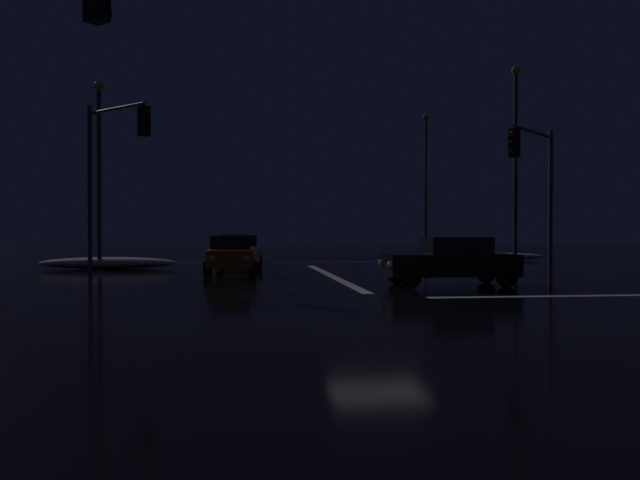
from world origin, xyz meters
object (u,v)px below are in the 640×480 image
(traffic_signal_ne, at_px, (536,172))
(streetlamp_right_near, at_px, (516,152))
(sedan_orange, at_px, (230,254))
(sedan_green, at_px, (233,247))
(sedan_silver, at_px, (240,251))
(streetlamp_right_far, at_px, (426,175))
(streetlamp_left_near, at_px, (99,161))
(traffic_signal_nw, at_px, (111,158))
(sedan_black_crossing, at_px, (451,261))

(traffic_signal_ne, distance_m, streetlamp_right_near, 6.87)
(sedan_orange, xyz_separation_m, sedan_green, (0.01, 11.80, 0.00))
(sedan_silver, relative_size, streetlamp_right_near, 0.44)
(sedan_orange, distance_m, streetlamp_right_near, 15.25)
(streetlamp_right_near, height_order, streetlamp_right_far, streetlamp_right_far)
(sedan_green, xyz_separation_m, traffic_signal_ne, (12.02, -14.38, 3.30))
(sedan_orange, distance_m, streetlamp_left_near, 8.27)
(sedan_silver, distance_m, traffic_signal_ne, 14.45)
(traffic_signal_nw, bearing_deg, sedan_orange, 28.61)
(traffic_signal_ne, bearing_deg, sedan_silver, 145.68)
(sedan_orange, relative_size, traffic_signal_ne, 0.73)
(traffic_signal_nw, xyz_separation_m, streetlamp_right_far, (18.27, 22.19, 1.43))
(traffic_signal_ne, bearing_deg, streetlamp_right_near, 73.38)
(traffic_signal_ne, bearing_deg, traffic_signal_nw, 179.20)
(sedan_black_crossing, relative_size, streetlamp_left_near, 0.50)
(traffic_signal_nw, distance_m, streetlamp_right_near, 19.32)
(streetlamp_right_near, bearing_deg, streetlamp_right_far, 90.00)
(traffic_signal_nw, bearing_deg, streetlamp_right_far, 50.53)
(traffic_signal_nw, bearing_deg, streetlamp_right_near, 18.71)
(sedan_silver, xyz_separation_m, sedan_black_crossing, (6.79, -12.18, 0.00))
(streetlamp_left_near, height_order, streetlamp_right_near, streetlamp_right_near)
(sedan_green, height_order, streetlamp_right_far, streetlamp_right_far)
(sedan_orange, relative_size, traffic_signal_nw, 0.66)
(sedan_orange, bearing_deg, streetlamp_left_near, 147.50)
(sedan_green, height_order, traffic_signal_nw, traffic_signal_nw)
(streetlamp_right_far, bearing_deg, streetlamp_left_near, -141.27)
(sedan_orange, xyz_separation_m, traffic_signal_ne, (12.03, -2.59, 3.30))
(sedan_green, distance_m, traffic_signal_nw, 15.25)
(sedan_black_crossing, xyz_separation_m, traffic_signal_nw, (-11.52, 4.48, 3.66))
(sedan_green, bearing_deg, sedan_silver, -86.51)
(traffic_signal_ne, bearing_deg, sedan_green, 129.87)
(sedan_green, relative_size, streetlamp_left_near, 0.50)
(sedan_orange, bearing_deg, sedan_black_crossing, -43.53)
(sedan_black_crossing, distance_m, traffic_signal_ne, 7.23)
(sedan_orange, xyz_separation_m, traffic_signal_nw, (-4.32, -2.36, 3.66))
(streetlamp_right_near, bearing_deg, traffic_signal_ne, -106.62)
(sedan_green, distance_m, streetlamp_left_near, 10.83)
(traffic_signal_nw, xyz_separation_m, streetlamp_left_near, (-1.69, 6.19, 0.53))
(traffic_signal_ne, bearing_deg, sedan_orange, 167.86)
(traffic_signal_ne, relative_size, traffic_signal_nw, 0.91)
(traffic_signal_nw, relative_size, streetlamp_left_near, 0.76)
(sedan_silver, relative_size, sedan_green, 1.00)
(streetlamp_right_near, bearing_deg, traffic_signal_nw, -161.29)
(sedan_green, xyz_separation_m, streetlamp_right_near, (13.93, -7.97, 4.87))
(streetlamp_right_far, bearing_deg, traffic_signal_ne, -94.88)
(sedan_green, bearing_deg, sedan_orange, -90.06)
(sedan_black_crossing, bearing_deg, sedan_silver, 119.13)
(sedan_silver, bearing_deg, streetlamp_right_far, 46.93)
(sedan_silver, height_order, sedan_black_crossing, same)
(sedan_silver, height_order, traffic_signal_nw, traffic_signal_nw)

